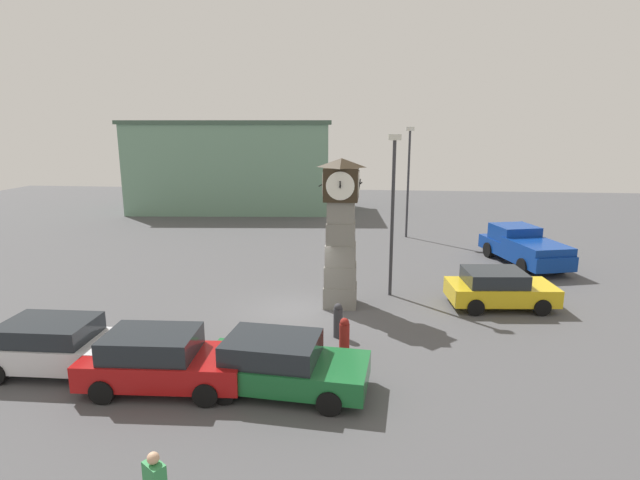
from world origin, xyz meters
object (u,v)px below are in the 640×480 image
object	(u,v)px
bollard_mid_row	(338,320)
car_far_lot	(499,288)
clock_tower	(341,232)
street_lamp_far_side	(408,175)
pickup_truck	(524,247)
street_lamp_near_road	(393,205)
car_by_building	(281,364)
car_near_tower	(161,360)
bollard_near_tower	(344,336)
car_navy_sedan	(59,345)

from	to	relation	value
bollard_mid_row	car_far_lot	size ratio (longest dim) A/B	0.28
clock_tower	street_lamp_far_side	bearing A→B (deg)	75.23
clock_tower	pickup_truck	bearing A→B (deg)	37.91
pickup_truck	street_lamp_far_side	xyz separation A→B (m)	(-5.50, 5.96, 3.01)
street_lamp_near_road	car_by_building	bearing A→B (deg)	-111.20
bollard_mid_row	car_near_tower	bearing A→B (deg)	-139.72
clock_tower	bollard_mid_row	world-z (taller)	clock_tower
pickup_truck	street_lamp_near_road	distance (m)	9.29
car_near_tower	bollard_near_tower	bearing A→B (deg)	27.75
clock_tower	car_far_lot	distance (m)	6.53
bollard_near_tower	bollard_mid_row	bearing A→B (deg)	102.39
clock_tower	car_by_building	bearing A→B (deg)	-99.75
bollard_mid_row	street_lamp_near_road	xyz separation A→B (m)	(1.88, 4.50, 3.20)
bollard_near_tower	bollard_mid_row	world-z (taller)	bollard_near_tower
car_navy_sedan	street_lamp_near_road	world-z (taller)	street_lamp_near_road
bollard_near_tower	street_lamp_far_side	size ratio (longest dim) A/B	0.17
clock_tower	car_navy_sedan	distance (m)	10.13
bollard_near_tower	car_near_tower	world-z (taller)	car_near_tower
car_far_lot	pickup_truck	xyz separation A→B (m)	(2.75, 6.50, 0.18)
bollard_near_tower	street_lamp_far_side	world-z (taller)	street_lamp_far_side
bollard_mid_row	car_far_lot	bearing A→B (deg)	30.26
car_by_building	street_lamp_near_road	bearing A→B (deg)	68.80
car_far_lot	bollard_mid_row	bearing A→B (deg)	-149.74
clock_tower	car_by_building	distance (m)	7.13
pickup_truck	bollard_near_tower	bearing A→B (deg)	-126.93
clock_tower	car_near_tower	size ratio (longest dim) A/B	1.31
car_near_tower	pickup_truck	bearing A→B (deg)	46.17
car_far_lot	street_lamp_near_road	bearing A→B (deg)	166.65
car_navy_sedan	bollard_near_tower	bearing A→B (deg)	13.07
bollard_near_tower	car_by_building	size ratio (longest dim) A/B	0.26
car_near_tower	car_far_lot	bearing A→B (deg)	34.84
street_lamp_near_road	car_near_tower	bearing A→B (deg)	-127.46
clock_tower	street_lamp_near_road	size ratio (longest dim) A/B	0.87
bollard_mid_row	car_navy_sedan	bearing A→B (deg)	-157.90
street_lamp_far_side	bollard_near_tower	bearing A→B (deg)	-99.85
street_lamp_near_road	bollard_mid_row	bearing A→B (deg)	-112.64
bollard_near_tower	street_lamp_near_road	size ratio (longest dim) A/B	0.18
bollard_near_tower	bollard_mid_row	size ratio (longest dim) A/B	1.01
bollard_mid_row	car_by_building	bearing A→B (deg)	-109.37
car_by_building	pickup_truck	xyz separation A→B (m)	(10.04, 13.62, 0.18)
car_navy_sedan	street_lamp_near_road	bearing A→B (deg)	38.39
car_near_tower	street_lamp_far_side	size ratio (longest dim) A/B	0.64
car_near_tower	street_lamp_far_side	xyz separation A→B (m)	(7.76, 19.76, 3.15)
street_lamp_far_side	pickup_truck	bearing A→B (deg)	-47.33
car_far_lot	car_near_tower	bearing A→B (deg)	-145.16
clock_tower	car_by_building	xyz separation A→B (m)	(-1.15, -6.69, -2.18)
bollard_near_tower	car_navy_sedan	size ratio (longest dim) A/B	0.26
clock_tower	car_navy_sedan	xyz separation A→B (m)	(-7.67, -6.25, -2.16)
bollard_near_tower	clock_tower	bearing A→B (deg)	95.26
pickup_truck	street_lamp_near_road	world-z (taller)	street_lamp_near_road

